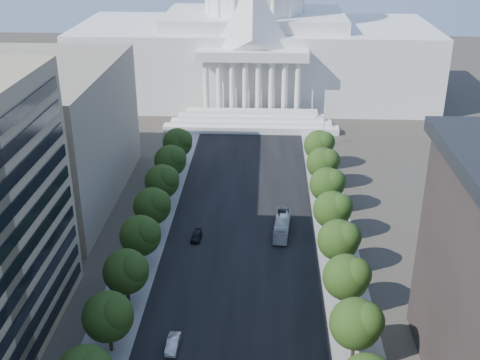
# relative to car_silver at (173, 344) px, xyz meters

# --- Properties ---
(road_asphalt) EXTENTS (30.00, 260.00, 0.01)m
(road_asphalt) POSITION_rel_car_silver_xyz_m (8.82, 41.17, -0.82)
(road_asphalt) COLOR black
(road_asphalt) RESTS_ON ground
(sidewalk_left) EXTENTS (8.00, 260.00, 0.02)m
(sidewalk_left) POSITION_rel_car_silver_xyz_m (-10.18, 41.17, -0.82)
(sidewalk_left) COLOR gray
(sidewalk_left) RESTS_ON ground
(sidewalk_right) EXTENTS (8.00, 260.00, 0.02)m
(sidewalk_right) POSITION_rel_car_silver_xyz_m (27.82, 41.17, -0.82)
(sidewalk_right) COLOR gray
(sidewalk_right) RESTS_ON ground
(capitol) EXTENTS (120.00, 56.00, 73.00)m
(capitol) POSITION_rel_car_silver_xyz_m (8.82, 136.06, 19.19)
(capitol) COLOR white
(capitol) RESTS_ON ground
(office_block_left_far) EXTENTS (38.00, 52.00, 30.00)m
(office_block_left_far) POSITION_rel_car_silver_xyz_m (-39.18, 51.17, 14.18)
(office_block_left_far) COLOR gray
(office_block_left_far) RESTS_ON ground
(tree_l_d) EXTENTS (7.79, 7.60, 9.97)m
(tree_l_d) POSITION_rel_car_silver_xyz_m (-8.84, -1.02, 5.63)
(tree_l_d) COLOR #33261C
(tree_l_d) RESTS_ON ground
(tree_l_e) EXTENTS (7.79, 7.60, 9.97)m
(tree_l_e) POSITION_rel_car_silver_xyz_m (-8.84, 10.98, 5.63)
(tree_l_e) COLOR #33261C
(tree_l_e) RESTS_ON ground
(tree_l_f) EXTENTS (7.79, 7.60, 9.97)m
(tree_l_f) POSITION_rel_car_silver_xyz_m (-8.84, 22.98, 5.63)
(tree_l_f) COLOR #33261C
(tree_l_f) RESTS_ON ground
(tree_l_g) EXTENTS (7.79, 7.60, 9.97)m
(tree_l_g) POSITION_rel_car_silver_xyz_m (-8.84, 34.98, 5.63)
(tree_l_g) COLOR #33261C
(tree_l_g) RESTS_ON ground
(tree_l_h) EXTENTS (7.79, 7.60, 9.97)m
(tree_l_h) POSITION_rel_car_silver_xyz_m (-8.84, 46.98, 5.63)
(tree_l_h) COLOR #33261C
(tree_l_h) RESTS_ON ground
(tree_l_i) EXTENTS (7.79, 7.60, 9.97)m
(tree_l_i) POSITION_rel_car_silver_xyz_m (-8.84, 58.98, 5.63)
(tree_l_i) COLOR #33261C
(tree_l_i) RESTS_ON ground
(tree_l_j) EXTENTS (7.79, 7.60, 9.97)m
(tree_l_j) POSITION_rel_car_silver_xyz_m (-8.84, 70.98, 5.63)
(tree_l_j) COLOR #33261C
(tree_l_j) RESTS_ON ground
(tree_r_d) EXTENTS (7.79, 7.60, 9.97)m
(tree_r_d) POSITION_rel_car_silver_xyz_m (27.16, -1.02, 5.63)
(tree_r_d) COLOR #33261C
(tree_r_d) RESTS_ON ground
(tree_r_e) EXTENTS (7.79, 7.60, 9.97)m
(tree_r_e) POSITION_rel_car_silver_xyz_m (27.16, 10.98, 5.63)
(tree_r_e) COLOR #33261C
(tree_r_e) RESTS_ON ground
(tree_r_f) EXTENTS (7.79, 7.60, 9.97)m
(tree_r_f) POSITION_rel_car_silver_xyz_m (27.16, 22.98, 5.63)
(tree_r_f) COLOR #33261C
(tree_r_f) RESTS_ON ground
(tree_r_g) EXTENTS (7.79, 7.60, 9.97)m
(tree_r_g) POSITION_rel_car_silver_xyz_m (27.16, 34.98, 5.63)
(tree_r_g) COLOR #33261C
(tree_r_g) RESTS_ON ground
(tree_r_h) EXTENTS (7.79, 7.60, 9.97)m
(tree_r_h) POSITION_rel_car_silver_xyz_m (27.16, 46.98, 5.63)
(tree_r_h) COLOR #33261C
(tree_r_h) RESTS_ON ground
(tree_r_i) EXTENTS (7.79, 7.60, 9.97)m
(tree_r_i) POSITION_rel_car_silver_xyz_m (27.16, 58.98, 5.63)
(tree_r_i) COLOR #33261C
(tree_r_i) RESTS_ON ground
(tree_r_j) EXTENTS (7.79, 7.60, 9.97)m
(tree_r_j) POSITION_rel_car_silver_xyz_m (27.16, 70.98, 5.63)
(tree_r_j) COLOR #33261C
(tree_r_j) RESTS_ON ground
(streetlight_c) EXTENTS (2.61, 0.44, 9.00)m
(streetlight_c) POSITION_rel_car_silver_xyz_m (28.72, 11.17, 5.00)
(streetlight_c) COLOR gray
(streetlight_c) RESTS_ON ground
(streetlight_d) EXTENTS (2.61, 0.44, 9.00)m
(streetlight_d) POSITION_rel_car_silver_xyz_m (28.72, 36.17, 5.00)
(streetlight_d) COLOR gray
(streetlight_d) RESTS_ON ground
(streetlight_e) EXTENTS (2.61, 0.44, 9.00)m
(streetlight_e) POSITION_rel_car_silver_xyz_m (28.72, 61.17, 5.00)
(streetlight_e) COLOR gray
(streetlight_e) RESTS_ON ground
(streetlight_f) EXTENTS (2.61, 0.44, 9.00)m
(streetlight_f) POSITION_rel_car_silver_xyz_m (28.72, 86.17, 5.00)
(streetlight_f) COLOR gray
(streetlight_f) RESTS_ON ground
(car_silver) EXTENTS (1.92, 5.04, 1.64)m
(car_silver) POSITION_rel_car_silver_xyz_m (0.00, 0.00, 0.00)
(car_silver) COLOR #B6B8BE
(car_silver) RESTS_ON ground
(car_dark_b) EXTENTS (2.17, 4.75, 1.35)m
(car_dark_b) POSITION_rel_car_silver_xyz_m (-0.12, 32.95, -0.15)
(car_dark_b) COLOR black
(car_dark_b) RESTS_ON ground
(city_bus) EXTENTS (3.84, 12.09, 3.31)m
(city_bus) POSITION_rel_car_silver_xyz_m (17.04, 36.49, 0.84)
(city_bus) COLOR silver
(city_bus) RESTS_ON ground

